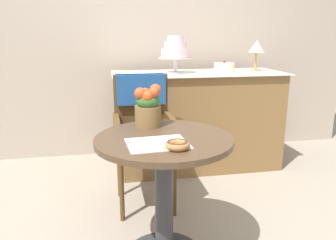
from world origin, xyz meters
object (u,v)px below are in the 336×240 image
(donut_front, at_px, (177,144))
(round_layer_cake, at_px, (224,67))
(cafe_table, at_px, (164,175))
(wicker_chair, at_px, (143,119))
(tiered_cake_stand, at_px, (175,50))
(flower_vase, at_px, (148,106))
(table_lamp, at_px, (257,48))

(donut_front, height_order, round_layer_cake, round_layer_cake)
(cafe_table, xyz_separation_m, wicker_chair, (-0.03, 0.71, 0.13))
(cafe_table, bearing_deg, round_layer_cake, 58.65)
(tiered_cake_stand, xyz_separation_m, round_layer_cake, (0.46, 0.00, -0.16))
(tiered_cake_stand, bearing_deg, donut_front, -101.54)
(flower_vase, bearing_deg, tiered_cake_stand, 70.17)
(wicker_chair, distance_m, table_lamp, 1.39)
(flower_vase, bearing_deg, round_layer_cake, 51.92)
(round_layer_cake, relative_size, table_lamp, 0.65)
(tiered_cake_stand, bearing_deg, round_layer_cake, 0.39)
(wicker_chair, xyz_separation_m, table_lamp, (1.15, 0.62, 0.48))
(wicker_chair, relative_size, tiered_cake_stand, 2.90)
(wicker_chair, distance_m, flower_vase, 0.53)
(wicker_chair, height_order, round_layer_cake, round_layer_cake)
(wicker_chair, bearing_deg, tiered_cake_stand, 62.75)
(tiered_cake_stand, xyz_separation_m, table_lamp, (0.78, 0.03, 0.02))
(tiered_cake_stand, bearing_deg, flower_vase, -109.83)
(cafe_table, bearing_deg, wicker_chair, 92.57)
(cafe_table, height_order, tiered_cake_stand, tiered_cake_stand)
(cafe_table, bearing_deg, flower_vase, 103.98)
(tiered_cake_stand, bearing_deg, cafe_table, -104.43)
(round_layer_cake, height_order, table_lamp, table_lamp)
(donut_front, bearing_deg, wicker_chair, 93.92)
(donut_front, distance_m, tiered_cake_stand, 1.56)
(wicker_chair, bearing_deg, flower_vase, -87.91)
(table_lamp, bearing_deg, donut_front, -125.49)
(round_layer_cake, distance_m, table_lamp, 0.37)
(wicker_chair, height_order, table_lamp, table_lamp)
(cafe_table, xyz_separation_m, table_lamp, (1.12, 1.33, 0.61))
(tiered_cake_stand, distance_m, table_lamp, 0.78)
(cafe_table, height_order, table_lamp, table_lamp)
(flower_vase, bearing_deg, wicker_chair, 87.36)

